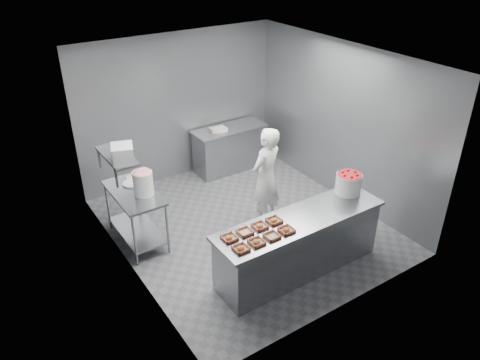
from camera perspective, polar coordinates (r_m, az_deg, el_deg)
name	(u,v)px	position (r m, az deg, el deg)	size (l,w,h in m)	color
floor	(246,226)	(7.89, 0.69, -5.58)	(4.50, 4.50, 0.00)	#4C4C51
ceiling	(247,59)	(6.70, 0.83, 14.53)	(4.50, 4.50, 0.00)	white
wall_back	(179,108)	(8.99, -7.42, 8.76)	(4.00, 0.04, 2.80)	slate
wall_left	(122,186)	(6.40, -14.24, -0.69)	(0.04, 4.50, 2.80)	slate
wall_right	(341,123)	(8.38, 12.23, 6.80)	(0.04, 4.50, 2.80)	slate
service_counter	(299,244)	(6.76, 7.19, -7.79)	(2.60, 0.70, 0.90)	slate
prep_table	(135,209)	(7.39, -12.63, -3.46)	(0.60, 1.20, 0.90)	slate
back_counter	(230,148)	(9.47, -1.23, 3.87)	(1.50, 0.60, 0.90)	slate
wall_shelf	(117,156)	(6.89, -14.77, 2.87)	(0.35, 0.90, 0.03)	slate
tray_0	(241,248)	(5.86, 0.10, -8.33)	(0.19, 0.18, 0.06)	tan
tray_1	(257,242)	(5.97, 2.04, -7.56)	(0.19, 0.18, 0.06)	tan
tray_2	(272,236)	(6.09, 3.92, -6.82)	(0.19, 0.18, 0.04)	tan
tray_3	(286,230)	(6.21, 5.68, -6.07)	(0.19, 0.18, 0.06)	tan
tray_4	(229,238)	(6.04, -1.32, -7.04)	(0.19, 0.18, 0.06)	tan
tray_5	(245,232)	(6.15, 0.61, -6.33)	(0.19, 0.18, 0.04)	tan
tray_6	(260,226)	(6.26, 2.42, -5.61)	(0.19, 0.18, 0.06)	tan
tray_7	(274,220)	(6.38, 4.18, -4.93)	(0.19, 0.18, 0.06)	tan
worker	(266,178)	(7.55, 3.16, 0.30)	(0.62, 0.41, 1.71)	silver
strawberry_tub	(349,183)	(7.14, 13.10, -0.33)	(0.38, 0.38, 0.32)	silver
glaze_bucket	(143,183)	(7.05, -11.74, -0.32)	(0.31, 0.29, 0.45)	silver
bucket_lid	(132,183)	(7.45, -13.02, -0.39)	(0.29, 0.29, 0.02)	silver
rag	(131,177)	(7.64, -13.16, 0.35)	(0.14, 0.12, 0.02)	#CCB28C
appliance	(123,154)	(6.61, -14.13, 3.12)	(0.29, 0.33, 0.25)	gray
paper_stack	(219,129)	(9.16, -2.63, 6.19)	(0.30, 0.22, 0.06)	silver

